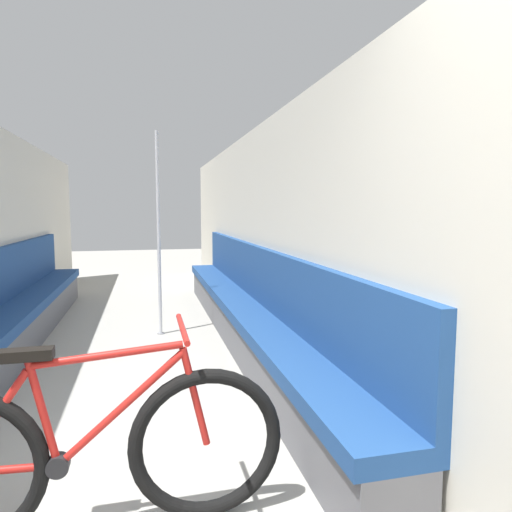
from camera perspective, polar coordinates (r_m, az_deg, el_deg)
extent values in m
cube|color=beige|center=(4.48, 1.71, 2.55)|extent=(0.10, 10.43, 2.21)
cube|color=#5B5B60|center=(4.75, -28.38, -9.33)|extent=(0.35, 5.96, 0.35)
cube|color=navy|center=(4.70, -28.51, -6.68)|extent=(0.41, 5.96, 0.10)
cube|color=#5B5B60|center=(4.69, -1.78, -8.82)|extent=(0.35, 5.96, 0.35)
cube|color=navy|center=(4.64, -1.79, -6.13)|extent=(0.41, 5.96, 0.10)
cube|color=navy|center=(4.62, 0.26, -2.13)|extent=(0.07, 5.96, 0.54)
torus|color=black|center=(2.18, -6.17, -22.26)|extent=(0.68, 0.06, 0.68)
cylinder|color=#B21E19|center=(2.24, -28.49, -22.39)|extent=(0.37, 0.03, 0.05)
cylinder|color=#B21E19|center=(2.11, -25.12, -17.14)|extent=(0.13, 0.03, 0.48)
cylinder|color=#B21E19|center=(2.08, -16.43, -17.72)|extent=(0.53, 0.03, 0.46)
cylinder|color=#B21E19|center=(2.00, -18.05, -11.67)|extent=(0.61, 0.03, 0.08)
cylinder|color=#B21E19|center=(2.08, -7.63, -17.02)|extent=(0.13, 0.03, 0.44)
cylinder|color=black|center=(2.20, -23.49, -22.87)|extent=(0.09, 0.06, 0.09)
cube|color=black|center=(2.04, -26.78, -10.95)|extent=(0.20, 0.07, 0.04)
cylinder|color=#B21E19|center=(1.98, -9.18, -8.91)|extent=(0.02, 0.46, 0.02)
cylinder|color=gray|center=(5.18, -11.82, -9.43)|extent=(0.08, 0.08, 0.01)
cylinder|color=silver|center=(5.01, -12.08, 2.67)|extent=(0.04, 0.04, 2.19)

